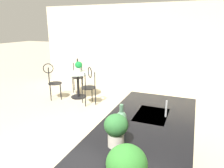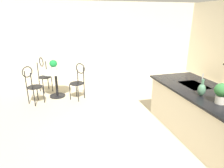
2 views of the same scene
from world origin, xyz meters
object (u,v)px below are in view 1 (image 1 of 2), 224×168
object	(u,v)px
potted_plant_on_table	(79,66)
vase_on_counter	(121,119)
chair_near_window	(53,80)
chair_by_island	(78,73)
potted_plant_counter_near	(116,128)
bistro_table	(78,83)
chair_toward_desk	(89,84)

from	to	relation	value
potted_plant_on_table	vase_on_counter	distance (m)	3.93
potted_plant_on_table	chair_near_window	bearing A→B (deg)	-47.03
chair_by_island	vase_on_counter	size ratio (longest dim) A/B	3.62
vase_on_counter	potted_plant_on_table	bearing A→B (deg)	-141.97
vase_on_counter	potted_plant_counter_near	bearing A→B (deg)	11.37
chair_near_window	potted_plant_counter_near	bearing A→B (deg)	46.15
bistro_table	potted_plant_on_table	distance (m)	0.49
vase_on_counter	chair_near_window	bearing A→B (deg)	-130.89
chair_by_island	vase_on_counter	xyz separation A→B (m)	(3.52, 2.73, 0.46)
chair_toward_desk	bistro_table	bearing A→B (deg)	-124.31
chair_toward_desk	vase_on_counter	world-z (taller)	vase_on_counter
chair_toward_desk	potted_plant_on_table	bearing A→B (deg)	-130.80
bistro_table	potted_plant_counter_near	bearing A→B (deg)	36.58
bistro_table	potted_plant_on_table	world-z (taller)	potted_plant_on_table
bistro_table	chair_toward_desk	world-z (taller)	chair_toward_desk
chair_by_island	potted_plant_counter_near	bearing A→B (deg)	35.92
bistro_table	potted_plant_counter_near	xyz separation A→B (m)	(3.31, 2.45, 0.66)
potted_plant_counter_near	bistro_table	bearing A→B (deg)	-143.42
chair_by_island	vase_on_counter	distance (m)	4.48
vase_on_counter	bistro_table	bearing A→B (deg)	-141.13
chair_by_island	bistro_table	bearing A→B (deg)	31.78
chair_toward_desk	potted_plant_on_table	distance (m)	0.88
bistro_table	chair_by_island	world-z (taller)	chair_by_island
bistro_table	chair_by_island	size ratio (longest dim) A/B	0.77
potted_plant_on_table	chair_by_island	bearing A→B (deg)	-143.71
potted_plant_counter_near	chair_near_window	bearing A→B (deg)	-133.85
chair_toward_desk	potted_plant_on_table	size ratio (longest dim) A/B	3.44
chair_near_window	potted_plant_on_table	size ratio (longest dim) A/B	3.44
chair_toward_desk	potted_plant_counter_near	size ratio (longest dim) A/B	3.20
chair_near_window	chair_by_island	xyz separation A→B (m)	(-0.94, 0.25, 0.00)
chair_near_window	chair_toward_desk	size ratio (longest dim) A/B	1.00
bistro_table	chair_toward_desk	distance (m)	0.71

